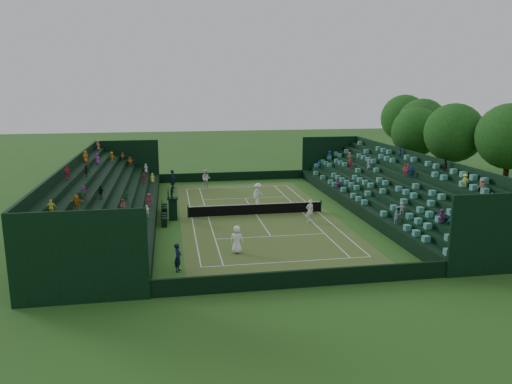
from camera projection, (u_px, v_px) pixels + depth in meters
ground at (256, 215)px, 42.85m from camera, size 160.00×160.00×0.00m
court_surface at (256, 215)px, 42.85m from camera, size 12.97×26.77×0.01m
perimeter_wall_north at (233, 176)px, 58.04m from camera, size 17.17×0.20×1.00m
perimeter_wall_south at (306, 278)px, 27.45m from camera, size 17.17×0.20×1.00m
perimeter_wall_east at (350, 205)px, 44.17m from camera, size 0.20×31.77×1.00m
perimeter_wall_west at (155, 213)px, 41.32m from camera, size 0.20×31.77×1.00m
north_grandstand at (395, 192)px, 44.65m from camera, size 6.60×32.00×4.90m
south_grandstand at (102, 203)px, 40.40m from camera, size 6.60×32.00×4.90m
tennis_net at (256, 209)px, 42.74m from camera, size 11.67×0.10×1.06m
scoreboard_tower at (377, 150)px, 60.58m from camera, size 2.00×1.00×3.70m
tree_row at (446, 129)px, 55.68m from camera, size 10.09×34.70×9.64m
umpire_chair at (173, 206)px, 41.06m from camera, size 0.88×0.88×2.78m
courtside_chairs at (164, 214)px, 41.53m from camera, size 0.47×5.44×1.01m
player_near_west at (237, 239)px, 32.92m from camera, size 1.07×0.91×1.87m
player_near_east at (310, 211)px, 40.37m from camera, size 0.76×0.58×1.88m
player_far_west at (206, 179)px, 54.03m from camera, size 1.11×0.96×1.94m
player_far_east at (258, 194)px, 46.59m from camera, size 1.45×1.36×1.97m
line_judge_north at (173, 179)px, 53.52m from camera, size 0.68×0.84×2.01m
line_judge_south at (178, 257)px, 29.68m from camera, size 0.58×0.73×1.74m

